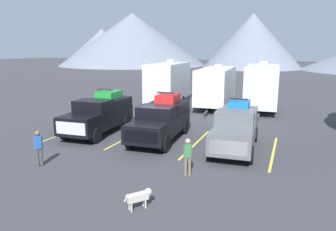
{
  "coord_description": "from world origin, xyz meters",
  "views": [
    {
      "loc": [
        6.6,
        -14.87,
        5.04
      ],
      "look_at": [
        0.0,
        1.85,
        1.2
      ],
      "focal_mm": 33.82,
      "sensor_mm": 36.0,
      "label": 1
    }
  ],
  "objects_px": {
    "person_b": "(39,146)",
    "dog": "(140,196)",
    "camper_trailer_c": "(262,85)",
    "person_a": "(188,154)",
    "camper_trailer_a": "(168,81)",
    "pickup_truck_b": "(161,119)",
    "camper_trailer_b": "(216,85)",
    "pickup_truck_a": "(100,113)",
    "pickup_truck_c": "(236,127)"
  },
  "relations": [
    {
      "from": "camper_trailer_c",
      "to": "camper_trailer_a",
      "type": "bearing_deg",
      "value": -178.42
    },
    {
      "from": "pickup_truck_a",
      "to": "camper_trailer_b",
      "type": "xyz_separation_m",
      "value": [
        4.62,
        10.95,
        0.76
      ]
    },
    {
      "from": "pickup_truck_a",
      "to": "pickup_truck_c",
      "type": "xyz_separation_m",
      "value": [
        8.23,
        -0.21,
        -0.04
      ]
    },
    {
      "from": "camper_trailer_a",
      "to": "camper_trailer_c",
      "type": "height_order",
      "value": "camper_trailer_a"
    },
    {
      "from": "person_b",
      "to": "dog",
      "type": "bearing_deg",
      "value": -16.91
    },
    {
      "from": "camper_trailer_b",
      "to": "person_b",
      "type": "relative_size",
      "value": 5.4
    },
    {
      "from": "camper_trailer_a",
      "to": "person_b",
      "type": "bearing_deg",
      "value": -88.65
    },
    {
      "from": "pickup_truck_b",
      "to": "camper_trailer_c",
      "type": "height_order",
      "value": "camper_trailer_c"
    },
    {
      "from": "person_a",
      "to": "dog",
      "type": "relative_size",
      "value": 1.91
    },
    {
      "from": "camper_trailer_c",
      "to": "person_a",
      "type": "relative_size",
      "value": 4.76
    },
    {
      "from": "pickup_truck_c",
      "to": "dog",
      "type": "bearing_deg",
      "value": -103.42
    },
    {
      "from": "pickup_truck_b",
      "to": "camper_trailer_b",
      "type": "relative_size",
      "value": 0.64
    },
    {
      "from": "pickup_truck_a",
      "to": "person_b",
      "type": "distance_m",
      "value": 5.88
    },
    {
      "from": "person_b",
      "to": "person_a",
      "type": "bearing_deg",
      "value": 12.21
    },
    {
      "from": "pickup_truck_a",
      "to": "person_b",
      "type": "xyz_separation_m",
      "value": [
        0.75,
        -5.82,
        -0.25
      ]
    },
    {
      "from": "camper_trailer_c",
      "to": "person_b",
      "type": "relative_size",
      "value": 4.62
    },
    {
      "from": "camper_trailer_c",
      "to": "dog",
      "type": "distance_m",
      "value": 18.37
    },
    {
      "from": "camper_trailer_b",
      "to": "person_a",
      "type": "relative_size",
      "value": 5.57
    },
    {
      "from": "camper_trailer_c",
      "to": "person_a",
      "type": "distance_m",
      "value": 15.19
    },
    {
      "from": "pickup_truck_c",
      "to": "person_b",
      "type": "bearing_deg",
      "value": -143.13
    },
    {
      "from": "person_b",
      "to": "dog",
      "type": "relative_size",
      "value": 1.97
    },
    {
      "from": "camper_trailer_c",
      "to": "person_a",
      "type": "height_order",
      "value": "camper_trailer_c"
    },
    {
      "from": "person_b",
      "to": "pickup_truck_c",
      "type": "bearing_deg",
      "value": 36.87
    },
    {
      "from": "pickup_truck_c",
      "to": "camper_trailer_b",
      "type": "relative_size",
      "value": 0.63
    },
    {
      "from": "pickup_truck_a",
      "to": "dog",
      "type": "xyz_separation_m",
      "value": [
        6.48,
        -7.56,
        -0.76
      ]
    },
    {
      "from": "pickup_truck_b",
      "to": "camper_trailer_b",
      "type": "distance_m",
      "value": 11.02
    },
    {
      "from": "pickup_truck_c",
      "to": "camper_trailer_a",
      "type": "relative_size",
      "value": 0.73
    },
    {
      "from": "camper_trailer_c",
      "to": "dog",
      "type": "bearing_deg",
      "value": -96.17
    },
    {
      "from": "camper_trailer_a",
      "to": "pickup_truck_c",
      "type": "bearing_deg",
      "value": -53.47
    },
    {
      "from": "camper_trailer_b",
      "to": "dog",
      "type": "bearing_deg",
      "value": -84.27
    },
    {
      "from": "camper_trailer_a",
      "to": "person_a",
      "type": "distance_m",
      "value": 16.34
    },
    {
      "from": "pickup_truck_a",
      "to": "camper_trailer_a",
      "type": "xyz_separation_m",
      "value": [
        0.37,
        10.4,
        0.95
      ]
    },
    {
      "from": "camper_trailer_b",
      "to": "person_b",
      "type": "xyz_separation_m",
      "value": [
        -3.87,
        -16.77,
        -1.01
      ]
    },
    {
      "from": "dog",
      "to": "pickup_truck_b",
      "type": "bearing_deg",
      "value": 107.78
    },
    {
      "from": "dog",
      "to": "person_a",
      "type": "bearing_deg",
      "value": 79.37
    },
    {
      "from": "camper_trailer_c",
      "to": "pickup_truck_c",
      "type": "bearing_deg",
      "value": -91.12
    },
    {
      "from": "pickup_truck_a",
      "to": "pickup_truck_b",
      "type": "height_order",
      "value": "pickup_truck_b"
    },
    {
      "from": "pickup_truck_a",
      "to": "dog",
      "type": "relative_size",
      "value": 6.97
    },
    {
      "from": "camper_trailer_a",
      "to": "person_b",
      "type": "relative_size",
      "value": 4.67
    },
    {
      "from": "camper_trailer_a",
      "to": "camper_trailer_c",
      "type": "distance_m",
      "value": 8.08
    },
    {
      "from": "pickup_truck_b",
      "to": "person_a",
      "type": "bearing_deg",
      "value": -55.89
    },
    {
      "from": "pickup_truck_c",
      "to": "person_b",
      "type": "height_order",
      "value": "pickup_truck_c"
    },
    {
      "from": "pickup_truck_b",
      "to": "pickup_truck_c",
      "type": "bearing_deg",
      "value": -2.46
    },
    {
      "from": "pickup_truck_b",
      "to": "dog",
      "type": "bearing_deg",
      "value": -72.22
    },
    {
      "from": "pickup_truck_c",
      "to": "person_a",
      "type": "relative_size",
      "value": 3.51
    },
    {
      "from": "camper_trailer_b",
      "to": "person_b",
      "type": "bearing_deg",
      "value": -102.98
    },
    {
      "from": "pickup_truck_b",
      "to": "camper_trailer_b",
      "type": "bearing_deg",
      "value": 87.11
    },
    {
      "from": "pickup_truck_a",
      "to": "person_a",
      "type": "distance_m",
      "value": 8.36
    },
    {
      "from": "pickup_truck_b",
      "to": "camper_trailer_c",
      "type": "relative_size",
      "value": 0.75
    },
    {
      "from": "camper_trailer_b",
      "to": "person_b",
      "type": "height_order",
      "value": "camper_trailer_b"
    }
  ]
}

